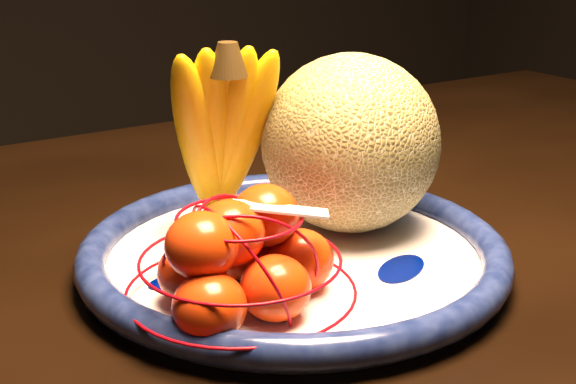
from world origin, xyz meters
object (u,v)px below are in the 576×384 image
banana_bunch (221,128)px  cantaloupe (350,143)px  dining_table (369,271)px  mandarin_bag (241,260)px  fruit_bowl (294,254)px

banana_bunch → cantaloupe: bearing=-16.5°
dining_table → mandarin_bag: bearing=-148.2°
mandarin_bag → dining_table: bearing=34.8°
dining_table → cantaloupe: (-0.08, -0.07, 0.18)m
fruit_bowl → cantaloupe: 0.12m
fruit_bowl → banana_bunch: size_ratio=1.92×
cantaloupe → banana_bunch: (-0.11, 0.06, 0.02)m
banana_bunch → mandarin_bag: banana_bunch is taller
dining_table → cantaloupe: size_ratio=9.35×
banana_bunch → mandarin_bag: size_ratio=0.92×
fruit_bowl → cantaloupe: size_ratio=2.27×
cantaloupe → banana_bunch: banana_bunch is taller
cantaloupe → mandarin_bag: bearing=-149.9°
dining_table → fruit_bowl: fruit_bowl is taller
banana_bunch → dining_table: bearing=17.3°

